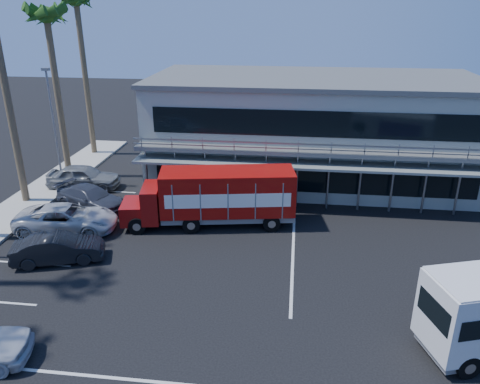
# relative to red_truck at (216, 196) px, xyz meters

# --- Properties ---
(ground) EXTENTS (120.00, 120.00, 0.00)m
(ground) POSITION_rel_red_truck_xyz_m (2.49, -6.27, -1.79)
(ground) COLOR black
(ground) RESTS_ON ground
(building) EXTENTS (22.40, 12.00, 7.30)m
(building) POSITION_rel_red_truck_xyz_m (5.49, 8.66, 1.86)
(building) COLOR #9DA194
(building) RESTS_ON ground
(curb_strip) EXTENTS (3.00, 32.00, 0.16)m
(curb_strip) POSITION_rel_red_truck_xyz_m (-12.51, -0.27, -1.71)
(curb_strip) COLOR #A5A399
(curb_strip) RESTS_ON ground
(palm_e) EXTENTS (2.80, 2.80, 12.25)m
(palm_e) POSITION_rel_red_truck_xyz_m (-12.21, 6.73, 8.78)
(palm_e) COLOR brown
(palm_e) RESTS_ON ground
(palm_f) EXTENTS (2.80, 2.80, 13.25)m
(palm_f) POSITION_rel_red_truck_xyz_m (-12.61, 12.23, 9.68)
(palm_f) COLOR brown
(palm_f) RESTS_ON ground
(light_pole_far) EXTENTS (0.50, 0.25, 8.09)m
(light_pole_far) POSITION_rel_red_truck_xyz_m (-11.71, 4.73, 2.71)
(light_pole_far) COLOR gray
(light_pole_far) RESTS_ON ground
(red_truck) EXTENTS (9.95, 3.86, 3.27)m
(red_truck) POSITION_rel_red_truck_xyz_m (0.00, 0.00, 0.00)
(red_truck) COLOR maroon
(red_truck) RESTS_ON ground
(parked_car_b) EXTENTS (4.60, 2.80, 1.43)m
(parked_car_b) POSITION_rel_red_truck_xyz_m (-7.01, -5.07, -1.08)
(parked_car_b) COLOR black
(parked_car_b) RESTS_ON ground
(parked_car_c) EXTENTS (5.78, 3.18, 1.53)m
(parked_car_c) POSITION_rel_red_truck_xyz_m (-8.12, -1.87, -1.03)
(parked_car_c) COLOR silver
(parked_car_c) RESTS_ON ground
(parked_car_d) EXTENTS (5.22, 3.72, 1.40)m
(parked_car_d) POSITION_rel_red_truck_xyz_m (-8.13, 1.33, -1.09)
(parked_car_d) COLOR #333744
(parked_car_d) RESTS_ON ground
(parked_car_e) EXTENTS (5.02, 2.35, 1.66)m
(parked_car_e) POSITION_rel_red_truck_xyz_m (-10.01, 4.53, -0.96)
(parked_car_e) COLOR gray
(parked_car_e) RESTS_ON ground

